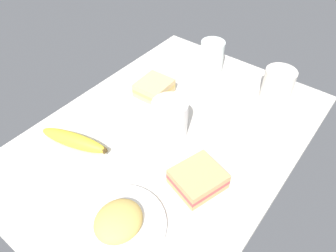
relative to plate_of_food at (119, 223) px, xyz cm
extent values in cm
cube|color=beige|center=(28.21, 8.80, -2.52)|extent=(90.00, 64.00, 2.00)
cylinder|color=white|center=(0.00, 0.00, -0.92)|extent=(20.15, 20.15, 1.20)
ellipsoid|color=#D8B259|center=(0.00, 0.00, 0.89)|extent=(10.80, 9.72, 4.81)
cylinder|color=white|center=(28.98, 8.87, 3.72)|extent=(9.59, 9.59, 10.47)
cylinder|color=black|center=(28.98, 8.87, 8.46)|extent=(8.44, 8.44, 0.40)
cylinder|color=white|center=(34.67, 12.06, 4.24)|extent=(3.16, 4.35, 1.20)
cylinder|color=silver|center=(61.28, -7.58, 3.32)|extent=(9.21, 9.21, 9.68)
cylinder|color=tan|center=(61.28, -7.58, 7.66)|extent=(8.11, 8.11, 0.40)
cylinder|color=silver|center=(65.85, -3.30, 3.81)|extent=(3.71, 3.85, 1.20)
cube|color=#DBB77A|center=(39.64, 23.13, -0.72)|extent=(10.57, 9.59, 1.60)
cube|color=#D8B259|center=(39.64, 23.13, 0.68)|extent=(10.57, 9.59, 1.20)
cube|color=#DBB77A|center=(39.64, 23.13, 2.08)|extent=(10.57, 9.59, 1.60)
cube|color=tan|center=(19.18, -7.04, -0.72)|extent=(13.55, 12.82, 1.60)
cube|color=#C14C4C|center=(19.18, -7.04, 0.68)|extent=(13.55, 12.82, 1.20)
cube|color=tan|center=(19.18, -7.04, 2.08)|extent=(13.55, 12.82, 1.60)
cylinder|color=silver|center=(61.51, 16.12, 3.86)|extent=(7.84, 7.84, 10.76)
cylinder|color=white|center=(61.51, 16.12, 2.15)|extent=(7.05, 7.05, 7.34)
ellipsoid|color=yellow|center=(9.63, 25.75, 0.49)|extent=(9.05, 19.79, 4.02)
cube|color=#4C3819|center=(12.08, 16.86, 0.49)|extent=(1.20, 1.20, 1.20)
camera|label=1|loc=(-20.19, -28.73, 61.16)|focal=33.99mm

